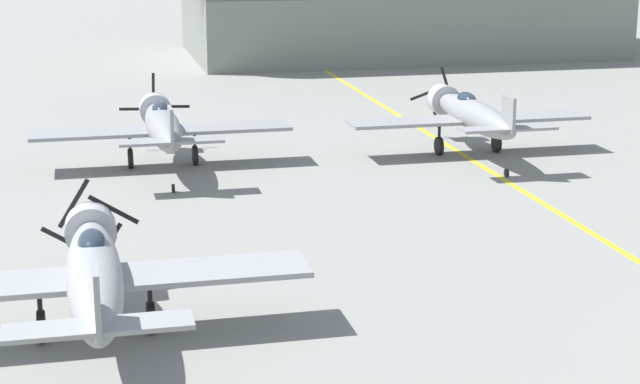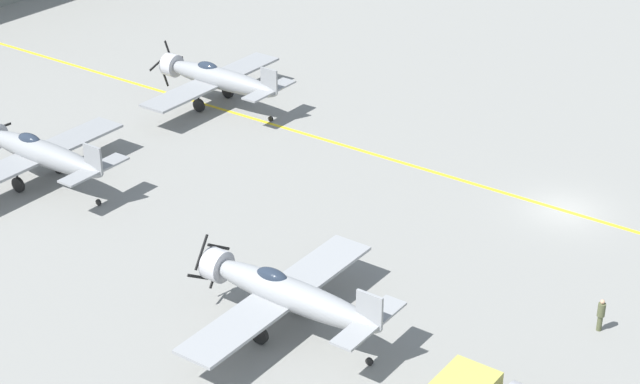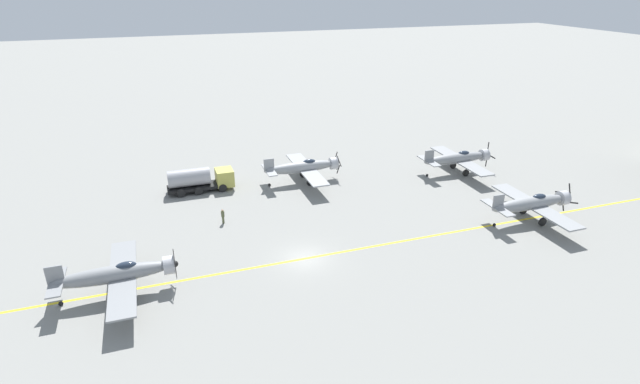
% 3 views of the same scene
% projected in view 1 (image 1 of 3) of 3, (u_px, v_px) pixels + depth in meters
% --- Properties ---
extents(airplane_far_left, '(12.00, 9.98, 3.80)m').
position_uv_depth(airplane_far_left, '(162.00, 126.00, 49.17)').
color(airplane_far_left, gray).
rests_on(airplane_far_left, ground).
extents(airplane_far_center, '(12.00, 9.98, 3.73)m').
position_uv_depth(airplane_far_center, '(472.00, 115.00, 51.84)').
color(airplane_far_center, gray).
rests_on(airplane_far_center, ground).
extents(airplane_mid_left, '(12.00, 9.98, 3.65)m').
position_uv_depth(airplane_mid_left, '(94.00, 273.00, 29.09)').
color(airplane_mid_left, '#929497').
rests_on(airplane_mid_left, ground).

